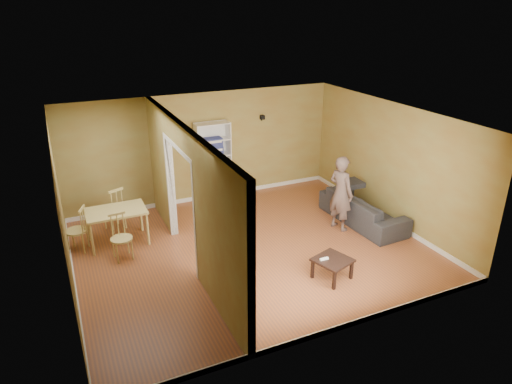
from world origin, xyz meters
TOP-DOWN VIEW (x-y plane):
  - room_shell at (0.00, 0.00)m, footprint 6.50×6.50m
  - partition at (-1.20, 0.00)m, footprint 0.22×5.50m
  - wall_speaker at (1.50, 2.69)m, footprint 0.10×0.10m
  - sofa at (2.70, 0.07)m, footprint 2.20×1.02m
  - person at (2.07, 0.05)m, footprint 0.80×0.69m
  - bookshelf at (0.16, 2.60)m, footprint 0.81×0.36m
  - paper_box_teal at (0.08, 2.56)m, footprint 0.40×0.26m
  - paper_box_navy_b at (0.19, 2.56)m, footprint 0.39×0.25m
  - paper_box_navy_c at (0.17, 2.56)m, footprint 0.40×0.26m
  - coffee_table at (0.87, -1.52)m, footprint 0.57×0.57m
  - game_controller at (0.73, -1.47)m, footprint 0.16×0.04m
  - dining_table at (-2.30, 1.34)m, footprint 1.14×0.76m
  - chair_left at (-3.07, 1.34)m, footprint 0.54×0.54m
  - chair_near at (-2.33, 0.67)m, footprint 0.45×0.45m
  - chair_far at (-2.27, 2.00)m, footprint 0.58×0.58m

SIDE VIEW (x-z plane):
  - coffee_table at x=0.87m, z-range 0.13..0.52m
  - game_controller at x=0.73m, z-range 0.38..0.41m
  - sofa at x=2.70m, z-range 0.00..0.82m
  - chair_near at x=-2.33m, z-range 0.00..0.89m
  - chair_left at x=-3.07m, z-range 0.00..0.91m
  - chair_far at x=-2.27m, z-range 0.00..0.96m
  - dining_table at x=-2.30m, z-range 0.28..0.99m
  - paper_box_teal at x=0.08m, z-range 0.79..0.99m
  - person at x=2.07m, z-range 0.00..1.89m
  - bookshelf at x=0.16m, z-range 0.00..1.94m
  - paper_box_navy_b at x=0.19m, z-range 1.17..1.37m
  - room_shell at x=0.00m, z-range -1.95..4.55m
  - partition at x=-1.20m, z-range 0.00..2.60m
  - paper_box_navy_c at x=0.17m, z-range 1.37..1.58m
  - wall_speaker at x=1.50m, z-range 1.85..1.95m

